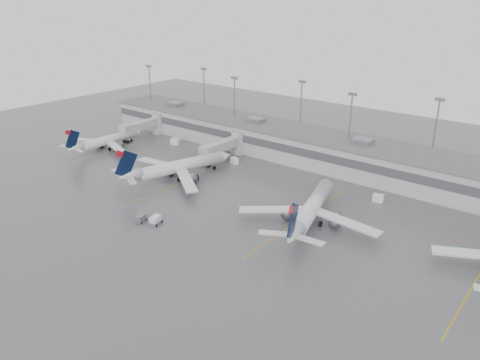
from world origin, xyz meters
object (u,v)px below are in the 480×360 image
Objects in this scene: jet_far_left at (106,140)px; baggage_tug at (156,221)px; jet_mid_left at (177,167)px; jet_mid_right at (311,209)px.

baggage_tug is (49.64, -24.61, -2.11)m from jet_far_left.
jet_mid_left is 10.21× the size of baggage_tug.
jet_mid_right is (40.00, -0.40, 0.05)m from jet_mid_left.
jet_far_left is 74.77m from jet_mid_right.
baggage_tug is (-25.01, -20.45, -2.67)m from jet_mid_right.
jet_mid_right reaches higher than jet_mid_left.
jet_mid_right is 10.38× the size of baggage_tug.
jet_mid_right is at bearing 24.85° from baggage_tug.
baggage_tug is (14.98, -20.85, -2.62)m from jet_mid_left.
baggage_tug is at bearing -38.16° from jet_mid_left.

